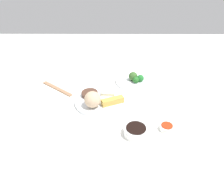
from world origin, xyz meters
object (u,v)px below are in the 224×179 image
at_px(sauce_ramekin_sweet_and_sour, 167,128).
at_px(chopsticks_pair, 57,89).
at_px(broccoli_plate, 133,81).
at_px(soy_sauce_bowl, 136,131).
at_px(main_plate, 101,101).

relative_size(sauce_ramekin_sweet_and_sour, chopsticks_pair, 0.26).
relative_size(broccoli_plate, chopsticks_pair, 0.87).
bearing_deg(chopsticks_pair, soy_sauce_bowl, -131.42).
relative_size(main_plate, chopsticks_pair, 1.18).
height_order(soy_sauce_bowl, sauce_ramekin_sweet_and_sour, soy_sauce_bowl).
xyz_separation_m(main_plate, soy_sauce_bowl, (-0.23, -0.16, 0.01)).
xyz_separation_m(main_plate, broccoli_plate, (0.20, -0.17, -0.00)).
distance_m(main_plate, chopsticks_pair, 0.28).
relative_size(broccoli_plate, soy_sauce_bowl, 1.94).
xyz_separation_m(broccoli_plate, chopsticks_pair, (-0.08, 0.42, -0.00)).
distance_m(main_plate, soy_sauce_bowl, 0.28).
relative_size(main_plate, soy_sauce_bowl, 2.63).
relative_size(soy_sauce_bowl, chopsticks_pair, 0.45).
xyz_separation_m(sauce_ramekin_sweet_and_sour, chopsticks_pair, (0.33, 0.54, -0.01)).
relative_size(soy_sauce_bowl, sauce_ramekin_sweet_and_sour, 1.73).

